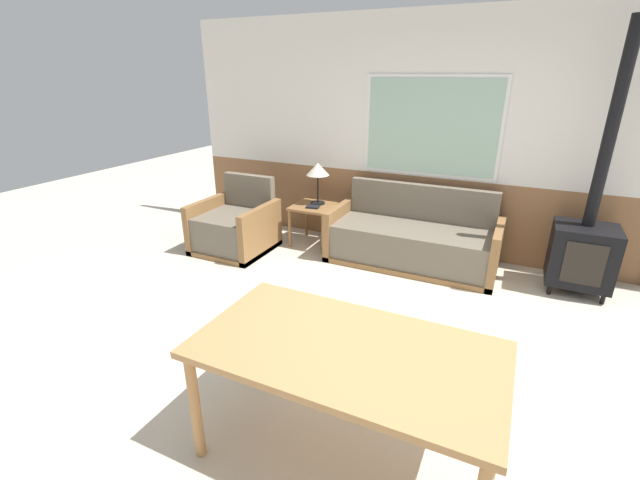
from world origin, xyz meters
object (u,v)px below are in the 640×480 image
at_px(armchair, 235,228).
at_px(side_table, 314,212).
at_px(dining_table, 347,359).
at_px(couch, 412,241).
at_px(wood_stove, 585,241).
at_px(table_lamp, 318,171).

xyz_separation_m(armchair, side_table, (0.80, 0.58, 0.15)).
bearing_deg(dining_table, armchair, 136.74).
relative_size(couch, side_table, 3.61).
bearing_deg(wood_stove, couch, -177.72).
distance_m(armchair, table_lamp, 1.24).
bearing_deg(side_table, table_lamp, 84.83).
distance_m(table_lamp, wood_stove, 2.95).
distance_m(side_table, dining_table, 3.25).
bearing_deg(wood_stove, dining_table, -115.29).
relative_size(side_table, dining_table, 0.32).
xyz_separation_m(table_lamp, dining_table, (1.58, -2.92, -0.28)).
relative_size(table_lamp, dining_table, 0.32).
bearing_deg(couch, table_lamp, 173.20).
xyz_separation_m(side_table, wood_stove, (2.93, 0.01, 0.11)).
relative_size(armchair, side_table, 1.69).
height_order(side_table, wood_stove, wood_stove).
xyz_separation_m(table_lamp, wood_stove, (2.92, -0.08, -0.39)).
height_order(side_table, dining_table, dining_table).
xyz_separation_m(couch, dining_table, (0.32, -2.77, 0.38)).
height_order(armchair, wood_stove, wood_stove).
relative_size(armchair, table_lamp, 1.69).
xyz_separation_m(side_table, table_lamp, (0.01, 0.09, 0.50)).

